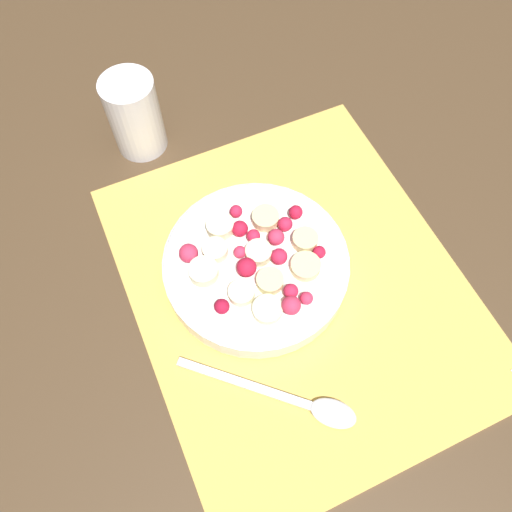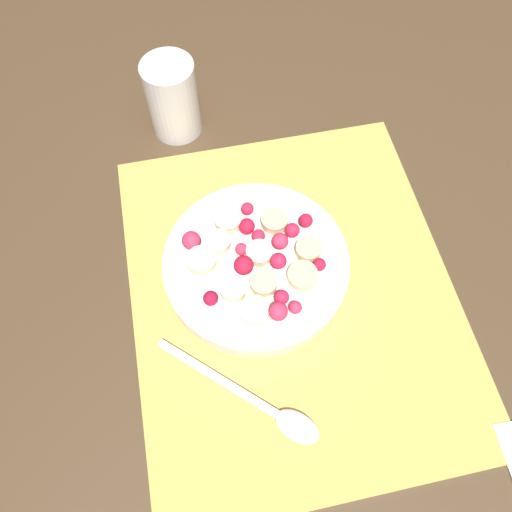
{
  "view_description": "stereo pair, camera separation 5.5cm",
  "coord_description": "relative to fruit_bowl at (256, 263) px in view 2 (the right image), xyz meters",
  "views": [
    {
      "loc": [
        -0.2,
        0.14,
        0.53
      ],
      "look_at": [
        0.03,
        0.04,
        0.04
      ],
      "focal_mm": 35.0,
      "sensor_mm": 36.0,
      "label": 1
    },
    {
      "loc": [
        -0.21,
        0.09,
        0.53
      ],
      "look_at": [
        0.03,
        0.04,
        0.04
      ],
      "focal_mm": 35.0,
      "sensor_mm": 36.0,
      "label": 2
    }
  ],
  "objects": [
    {
      "name": "fruit_bowl",
      "position": [
        0.0,
        0.0,
        0.0
      ],
      "size": [
        0.21,
        0.21,
        0.05
      ],
      "color": "white",
      "rests_on": "placemat"
    },
    {
      "name": "placemat",
      "position": [
        -0.03,
        -0.04,
        -0.02
      ],
      "size": [
        0.45,
        0.37,
        0.01
      ],
      "color": "#E0B251",
      "rests_on": "ground_plane"
    },
    {
      "name": "spoon",
      "position": [
        -0.16,
        0.02,
        -0.02
      ],
      "size": [
        0.15,
        0.16,
        0.01
      ],
      "rotation": [
        0.0,
        0.0,
        3.97
      ],
      "color": "silver",
      "rests_on": "placemat"
    },
    {
      "name": "drinking_glass",
      "position": [
        0.24,
        0.06,
        0.03
      ],
      "size": [
        0.07,
        0.07,
        0.11
      ],
      "color": "white",
      "rests_on": "ground_plane"
    },
    {
      "name": "ground_plane",
      "position": [
        -0.03,
        -0.04,
        -0.03
      ],
      "size": [
        3.0,
        3.0,
        0.0
      ],
      "primitive_type": "plane",
      "color": "#4C3823"
    }
  ]
}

